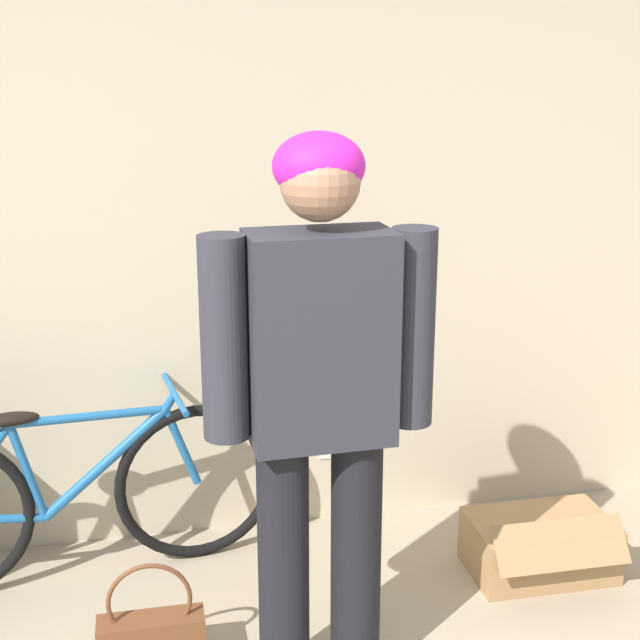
# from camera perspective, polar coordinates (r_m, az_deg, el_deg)

# --- Properties ---
(wall_back) EXTENTS (8.00, 0.07, 2.60)m
(wall_back) POSITION_cam_1_polar(r_m,az_deg,el_deg) (3.64, -8.10, 5.29)
(wall_back) COLOR beige
(wall_back) RESTS_ON ground_plane
(person) EXTENTS (0.71, 0.27, 1.79)m
(person) POSITION_cam_1_polar(r_m,az_deg,el_deg) (2.70, -0.01, -3.93)
(person) COLOR black
(person) RESTS_ON ground_plane
(bicycle) EXTENTS (1.62, 0.46, 0.74)m
(bicycle) POSITION_cam_1_polar(r_m,az_deg,el_deg) (3.65, -15.44, -10.78)
(bicycle) COLOR black
(bicycle) RESTS_ON ground_plane
(handbag) EXTENTS (0.36, 0.12, 0.39)m
(handbag) POSITION_cam_1_polar(r_m,az_deg,el_deg) (3.24, -10.74, -19.21)
(handbag) COLOR brown
(handbag) RESTS_ON ground_plane
(cardboard_box) EXTENTS (0.56, 0.42, 0.29)m
(cardboard_box) POSITION_cam_1_polar(r_m,az_deg,el_deg) (3.78, 13.88, -13.82)
(cardboard_box) COLOR #A87F51
(cardboard_box) RESTS_ON ground_plane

